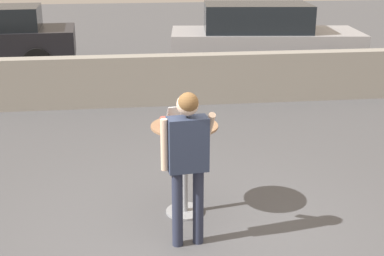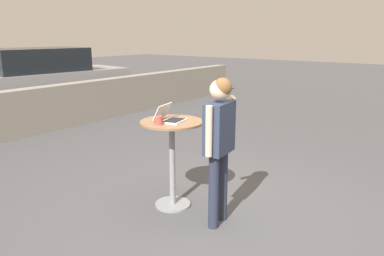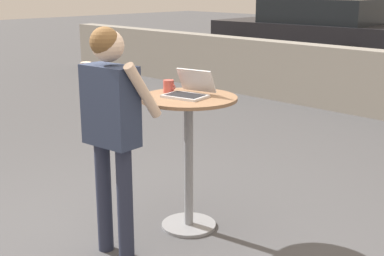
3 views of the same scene
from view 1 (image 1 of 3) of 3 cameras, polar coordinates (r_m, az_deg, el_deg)
name	(u,v)px [view 1 (image 1 of 3)]	position (r m, az deg, el deg)	size (l,w,h in m)	color
ground_plane	(197,240)	(5.69, 0.58, -11.84)	(50.00, 50.00, 0.00)	#4C4C4F
pavement_kerb	(161,80)	(10.30, -3.34, 5.14)	(16.32, 0.35, 0.96)	gray
cafe_table	(185,153)	(5.92, -0.80, -2.72)	(0.74, 0.74, 1.06)	gray
laptop	(183,121)	(5.81, -0.94, 0.77)	(0.36, 0.37, 0.19)	silver
coffee_mug	(164,121)	(5.78, -3.02, 0.70)	(0.12, 0.08, 0.10)	#C14C42
standing_person	(188,151)	(5.18, -0.47, -2.51)	(0.54, 0.38, 1.62)	#282D42
parked_car_near_street	(263,40)	(12.81, 7.54, 9.33)	(4.55, 2.27, 1.67)	#9E9EA3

